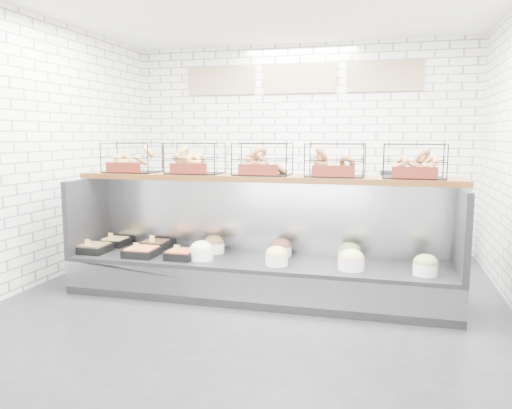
# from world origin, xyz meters

# --- Properties ---
(ground) EXTENTS (5.50, 5.50, 0.00)m
(ground) POSITION_xyz_m (0.00, 0.00, 0.00)
(ground) COLOR black
(ground) RESTS_ON ground
(room_shell) EXTENTS (5.02, 5.51, 3.01)m
(room_shell) POSITION_xyz_m (0.00, 0.60, 2.06)
(room_shell) COLOR white
(room_shell) RESTS_ON ground
(display_case) EXTENTS (4.00, 0.90, 1.20)m
(display_case) POSITION_xyz_m (-0.01, 0.34, 0.33)
(display_case) COLOR black
(display_case) RESTS_ON ground
(bagel_shelf) EXTENTS (4.10, 0.50, 0.40)m
(bagel_shelf) POSITION_xyz_m (-0.00, 0.52, 1.38)
(bagel_shelf) COLOR #47260F
(bagel_shelf) RESTS_ON display_case
(prep_counter) EXTENTS (4.00, 0.60, 1.20)m
(prep_counter) POSITION_xyz_m (-0.01, 2.43, 0.47)
(prep_counter) COLOR #93969B
(prep_counter) RESTS_ON ground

